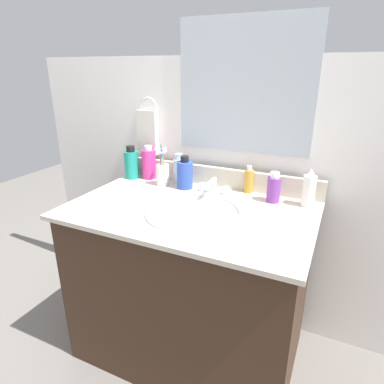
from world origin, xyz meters
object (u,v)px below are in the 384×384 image
object	(u,v)px
cup_white_ceramic	(163,173)
bottle_lotion_white	(309,189)
bottle_oil_amber	(249,181)
bottle_gel_clear	(179,170)
bottle_cream_purple	(274,188)
faucet	(213,190)
bottle_shampoo_blue	(185,174)
hand_towel	(148,132)
bottle_mouthwash_teal	(131,164)
bottle_soap_pink	(149,164)

from	to	relation	value
cup_white_ceramic	bottle_lotion_white	bearing A→B (deg)	2.14
bottle_oil_amber	bottle_gel_clear	size ratio (longest dim) A/B	0.85
bottle_cream_purple	bottle_gel_clear	xyz separation A→B (m)	(-0.47, 0.05, 0.01)
bottle_oil_amber	bottle_lotion_white	bearing A→B (deg)	-11.68
bottle_lotion_white	cup_white_ceramic	world-z (taller)	cup_white_ceramic
cup_white_ceramic	bottle_oil_amber	bearing A→B (deg)	11.18
faucet	bottle_shampoo_blue	bearing A→B (deg)	166.33
hand_towel	bottle_cream_purple	distance (m)	0.70
faucet	bottle_shampoo_blue	distance (m)	0.17
bottle_mouthwash_teal	cup_white_ceramic	size ratio (longest dim) A/B	0.84
bottle_soap_pink	bottle_oil_amber	size ratio (longest dim) A/B	1.35
faucet	bottle_oil_amber	size ratio (longest dim) A/B	1.30
bottle_oil_amber	bottle_mouthwash_teal	bearing A→B (deg)	-174.98
hand_towel	bottle_shampoo_blue	world-z (taller)	hand_towel
faucet	bottle_shampoo_blue	world-z (taller)	bottle_shampoo_blue
faucet	cup_white_ceramic	size ratio (longest dim) A/B	0.81
bottle_cream_purple	bottle_shampoo_blue	xyz separation A→B (m)	(-0.41, -0.01, 0.01)
faucet	bottle_mouthwash_teal	bearing A→B (deg)	172.91
faucet	cup_white_ceramic	xyz separation A→B (m)	(-0.27, 0.03, 0.03)
faucet	bottle_oil_amber	distance (m)	0.17
hand_towel	bottle_gel_clear	distance (m)	0.26
bottle_lotion_white	bottle_mouthwash_teal	distance (m)	0.85
bottle_soap_pink	bottle_shampoo_blue	xyz separation A→B (m)	(0.23, -0.06, -0.01)
bottle_cream_purple	bottle_lotion_white	world-z (taller)	bottle_lotion_white
faucet	bottle_cream_purple	world-z (taller)	bottle_cream_purple
bottle_mouthwash_teal	cup_white_ceramic	world-z (taller)	cup_white_ceramic
faucet	cup_white_ceramic	world-z (taller)	cup_white_ceramic
hand_towel	cup_white_ceramic	size ratio (longest dim) A/B	1.12
bottle_oil_amber	cup_white_ceramic	bearing A→B (deg)	-168.82
hand_towel	bottle_shampoo_blue	distance (m)	0.33
bottle_cream_purple	bottle_lotion_white	bearing A→B (deg)	4.89
bottle_cream_purple	bottle_gel_clear	distance (m)	0.47
bottle_lotion_white	bottle_cream_purple	bearing A→B (deg)	-175.11
faucet	bottle_gel_clear	bearing A→B (deg)	156.39
bottle_mouthwash_teal	bottle_shampoo_blue	size ratio (longest dim) A/B	1.08
bottle_shampoo_blue	cup_white_ceramic	size ratio (longest dim) A/B	0.78
bottle_soap_pink	hand_towel	bearing A→B (deg)	121.38
bottle_oil_amber	cup_white_ceramic	world-z (taller)	cup_white_ceramic
hand_towel	bottle_mouthwash_teal	world-z (taller)	hand_towel
bottle_cream_purple	bottle_shampoo_blue	size ratio (longest dim) A/B	0.84
faucet	bottle_shampoo_blue	xyz separation A→B (m)	(-0.16, 0.04, 0.04)
bottle_mouthwash_teal	bottle_oil_amber	distance (m)	0.59
bottle_gel_clear	bottle_mouthwash_teal	bearing A→B (deg)	-171.78
bottle_mouthwash_teal	bottle_shampoo_blue	xyz separation A→B (m)	(0.31, -0.02, -0.01)
bottle_lotion_white	cup_white_ceramic	size ratio (longest dim) A/B	0.81
bottle_lotion_white	bottle_soap_pink	xyz separation A→B (m)	(-0.77, 0.04, 0.00)
bottle_cream_purple	bottle_shampoo_blue	world-z (taller)	bottle_shampoo_blue
hand_towel	cup_white_ceramic	distance (m)	0.25
bottle_cream_purple	cup_white_ceramic	bearing A→B (deg)	-178.58
bottle_lotion_white	bottle_soap_pink	world-z (taller)	bottle_soap_pink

